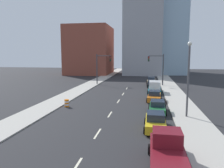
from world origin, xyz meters
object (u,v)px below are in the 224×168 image
(sedan_green, at_px, (157,107))
(box_truck_teal, at_px, (155,87))
(traffic_signal_right, at_px, (159,66))
(street_lamp, at_px, (188,74))
(traffic_barrel, at_px, (67,103))
(sedan_tan, at_px, (151,80))
(pickup_truck_maroon, at_px, (167,153))
(sedan_orange, at_px, (154,96))
(sedan_black, at_px, (152,84))
(sedan_yellow, at_px, (155,122))
(traffic_signal_left, at_px, (101,65))

(sedan_green, bearing_deg, box_truck_teal, 91.56)
(traffic_signal_right, relative_size, street_lamp, 0.85)
(traffic_barrel, height_order, sedan_tan, sedan_tan)
(pickup_truck_maroon, height_order, sedan_orange, pickup_truck_maroon)
(traffic_barrel, height_order, sedan_black, sedan_black)
(pickup_truck_maroon, bearing_deg, sedan_orange, 91.32)
(pickup_truck_maroon, relative_size, sedan_green, 1.22)
(pickup_truck_maroon, distance_m, sedan_black, 32.48)
(sedan_orange, height_order, sedan_black, sedan_orange)
(street_lamp, relative_size, pickup_truck_maroon, 1.46)
(traffic_barrel, bearing_deg, sedan_yellow, -31.54)
(traffic_signal_right, xyz_separation_m, pickup_truck_maroon, (-1.00, -34.57, -3.41))
(sedan_green, distance_m, sedan_orange, 6.40)
(street_lamp, relative_size, box_truck_teal, 1.48)
(box_truck_teal, bearing_deg, sedan_green, -88.55)
(street_lamp, bearing_deg, sedan_green, 153.06)
(sedan_black, bearing_deg, sedan_yellow, -91.86)
(traffic_signal_right, bearing_deg, sedan_yellow, -93.04)
(traffic_signal_left, height_order, sedan_green, traffic_signal_left)
(pickup_truck_maroon, bearing_deg, traffic_signal_right, 88.78)
(traffic_signal_left, relative_size, sedan_orange, 1.44)
(traffic_signal_left, distance_m, street_lamp, 27.85)
(sedan_green, distance_m, sedan_tan, 25.93)
(traffic_barrel, xyz_separation_m, box_truck_teal, (11.24, 12.22, 0.48))
(traffic_signal_left, relative_size, street_lamp, 0.85)
(traffic_signal_left, bearing_deg, sedan_orange, -54.54)
(traffic_signal_right, distance_m, sedan_orange, 16.34)
(street_lamp, xyz_separation_m, pickup_truck_maroon, (-2.86, -10.77, -3.77))
(sedan_yellow, xyz_separation_m, sedan_green, (0.38, 5.75, -0.04))
(traffic_barrel, bearing_deg, box_truck_teal, 47.40)
(street_lamp, height_order, sedan_orange, street_lamp)
(traffic_signal_right, bearing_deg, sedan_green, -92.85)
(box_truck_teal, bearing_deg, sedan_orange, -90.25)
(traffic_barrel, bearing_deg, traffic_signal_left, 90.81)
(sedan_yellow, bearing_deg, sedan_green, 86.95)
(traffic_signal_left, height_order, traffic_barrel, traffic_signal_left)
(sedan_yellow, xyz_separation_m, box_truck_teal, (0.43, 18.86, 0.27))
(street_lamp, height_order, sedan_black, street_lamp)
(sedan_yellow, bearing_deg, sedan_tan, 90.69)
(sedan_yellow, height_order, box_truck_teal, box_truck_teal)
(traffic_signal_left, relative_size, sedan_green, 1.52)
(traffic_barrel, height_order, sedan_yellow, sedan_yellow)
(traffic_signal_right, relative_size, sedan_green, 1.52)
(box_truck_teal, relative_size, sedan_tan, 1.23)
(sedan_green, height_order, sedan_tan, sedan_tan)
(box_truck_teal, height_order, sedan_black, box_truck_teal)
(sedan_green, bearing_deg, sedan_yellow, -92.03)
(street_lamp, xyz_separation_m, sedan_green, (-2.97, 1.51, -3.95))
(sedan_yellow, relative_size, sedan_black, 0.91)
(sedan_green, distance_m, sedan_black, 20.19)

